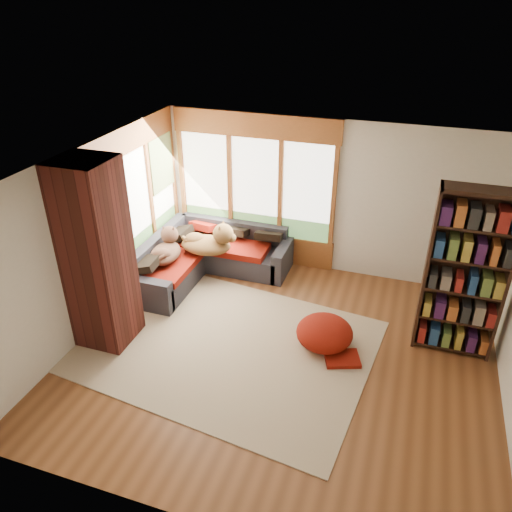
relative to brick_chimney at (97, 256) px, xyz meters
The scene contains 16 objects.
floor 2.75m from the brick_chimney, ahead, with size 5.50×5.50×0.00m, color brown.
ceiling 2.75m from the brick_chimney, ahead, with size 5.50×5.50×0.00m, color white.
wall_back 3.73m from the brick_chimney, 49.90° to the left, with size 5.50×0.04×2.60m, color silver.
wall_front 3.22m from the brick_chimney, 41.86° to the right, with size 5.50×0.04×2.60m, color silver.
wall_left 0.49m from the brick_chimney, 135.00° to the left, with size 0.04×5.00×2.60m, color silver.
windows_back 3.07m from the brick_chimney, 66.95° to the left, with size 2.82×0.10×1.90m.
windows_left 1.58m from the brick_chimney, 101.66° to the left, with size 0.10×2.62×1.90m.
roller_blind 2.44m from the brick_chimney, 96.95° to the left, with size 0.03×0.72×0.90m, color #819758.
brick_chimney is the anchor object (origin of this frame).
sectional_sofa 2.32m from the brick_chimney, 77.71° to the left, with size 2.20×2.20×0.80m.
area_rug 2.12m from the brick_chimney, 10.96° to the left, with size 3.81×2.91×0.01m, color beige.
bookshelf 4.72m from the brick_chimney, 15.60° to the left, with size 0.99×0.33×2.32m.
pouf 3.18m from the brick_chimney, 14.66° to the left, with size 0.78×0.78×0.42m, color maroon.
dog_tan 2.10m from the brick_chimney, 68.72° to the left, with size 0.92×0.61×0.48m.
dog_brindle 1.63m from the brick_chimney, 84.71° to the left, with size 0.56×0.81×0.41m.
throw_pillows 2.31m from the brick_chimney, 77.57° to the left, with size 1.98×1.68×0.45m.
Camera 1 is at (1.34, -5.04, 4.44)m, focal length 35.00 mm.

